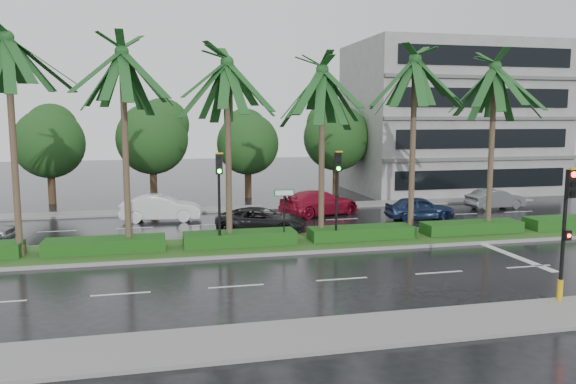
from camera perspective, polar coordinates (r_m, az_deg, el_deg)
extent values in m
plane|color=black|center=(26.07, 2.00, -5.82)|extent=(120.00, 120.00, 0.00)
cube|color=gray|center=(16.83, 11.28, -13.35)|extent=(40.00, 2.40, 0.12)
cube|color=gray|center=(37.56, -2.75, -1.61)|extent=(40.00, 2.00, 0.12)
cube|color=gray|center=(27.00, 1.45, -5.20)|extent=(36.00, 4.00, 0.14)
cube|color=#25521B|center=(26.98, 1.45, -5.05)|extent=(35.60, 3.70, 0.02)
cube|color=#184B15|center=(26.20, -18.06, -5.11)|extent=(5.20, 1.40, 0.60)
cube|color=#184B15|center=(26.34, -4.90, -4.70)|extent=(5.20, 1.40, 0.60)
cube|color=#184B15|center=(27.80, 7.46, -4.09)|extent=(5.20, 1.40, 0.60)
cube|color=#184B15|center=(30.40, 18.14, -3.40)|extent=(5.20, 1.40, 0.60)
cube|color=#184B15|center=(33.87, 26.87, -2.76)|extent=(5.20, 1.40, 0.60)
cube|color=silver|center=(32.51, -22.40, -3.70)|extent=(2.00, 0.12, 0.01)
cube|color=silver|center=(20.45, -16.63, -9.89)|extent=(2.00, 0.12, 0.01)
cube|color=silver|center=(32.09, -15.33, -3.54)|extent=(2.00, 0.12, 0.01)
cube|color=silver|center=(20.56, -5.28, -9.50)|extent=(2.00, 0.12, 0.01)
cube|color=silver|center=(32.17, -8.18, -3.32)|extent=(2.00, 0.12, 0.01)
cube|color=silver|center=(21.44, 5.50, -8.79)|extent=(2.00, 0.12, 0.01)
cube|color=silver|center=(32.73, -1.18, -3.06)|extent=(2.00, 0.12, 0.01)
cube|color=silver|center=(22.99, 15.09, -7.90)|extent=(2.00, 0.12, 0.01)
cube|color=silver|center=(33.77, 5.48, -2.76)|extent=(2.00, 0.12, 0.01)
cube|color=silver|center=(25.08, 23.24, -6.96)|extent=(2.00, 0.12, 0.01)
cube|color=silver|center=(35.23, 11.67, -2.46)|extent=(2.00, 0.12, 0.01)
cube|color=silver|center=(37.06, 17.31, -2.15)|extent=(2.00, 0.12, 0.01)
cube|color=silver|center=(39.22, 22.36, -1.86)|extent=(2.00, 0.12, 0.01)
cube|color=silver|center=(26.94, 21.59, -5.90)|extent=(0.40, 6.00, 0.01)
cylinder|color=#453B28|center=(26.20, -26.10, 3.93)|extent=(0.28, 0.28, 9.14)
cylinder|color=#453B28|center=(26.77, -25.56, -5.40)|extent=(0.40, 0.40, 0.44)
cylinder|color=#453B28|center=(25.68, -16.18, 3.84)|extent=(0.28, 0.28, 8.70)
cylinder|color=#453B28|center=(26.25, -15.85, -5.19)|extent=(0.40, 0.40, 0.44)
cylinder|color=#453B28|center=(25.64, -6.08, 3.68)|extent=(0.28, 0.28, 8.33)
cylinder|color=#453B28|center=(26.20, -5.96, -4.96)|extent=(0.40, 0.40, 0.44)
cylinder|color=#453B28|center=(26.85, 3.44, 3.65)|extent=(0.28, 0.28, 8.12)
cylinder|color=#453B28|center=(27.38, 3.38, -4.39)|extent=(0.40, 0.40, 0.44)
cylinder|color=#453B28|center=(28.08, 12.55, 4.23)|extent=(0.28, 0.28, 8.68)
cylinder|color=#453B28|center=(28.60, 12.31, -4.04)|extent=(0.40, 0.40, 0.44)
cylinder|color=#453B28|center=(30.55, 19.95, 3.99)|extent=(0.28, 0.28, 8.45)
cylinder|color=#453B28|center=(31.02, 19.62, -3.40)|extent=(0.40, 0.40, 0.44)
cylinder|color=black|center=(20.17, 26.12, -5.26)|extent=(0.12, 0.12, 3.40)
cube|color=black|center=(19.70, 26.81, 0.75)|extent=(0.30, 0.18, 0.90)
cube|color=gold|center=(19.57, 27.12, 2.11)|extent=(0.34, 0.12, 0.06)
cylinder|color=#FF0C05|center=(19.60, 27.05, 1.59)|extent=(0.18, 0.04, 0.18)
cylinder|color=black|center=(19.63, 27.00, 0.72)|extent=(0.18, 0.04, 0.18)
cylinder|color=black|center=(19.66, 26.94, -0.15)|extent=(0.18, 0.04, 0.18)
cylinder|color=gold|center=(20.50, 25.90, -8.95)|extent=(0.18, 0.18, 0.70)
cube|color=black|center=(19.96, 26.49, -3.95)|extent=(0.22, 0.16, 0.32)
cylinder|color=#FF0C05|center=(19.89, 26.66, -3.99)|extent=(0.12, 0.03, 0.12)
cylinder|color=black|center=(25.37, -6.98, -1.98)|extent=(0.12, 0.12, 3.40)
cube|color=black|center=(24.93, -7.02, 2.83)|extent=(0.30, 0.18, 0.90)
cube|color=gold|center=(24.78, -7.01, 3.92)|extent=(0.34, 0.12, 0.06)
cylinder|color=black|center=(24.81, -7.01, 3.50)|extent=(0.18, 0.04, 0.18)
cylinder|color=black|center=(24.83, -7.00, 2.81)|extent=(0.18, 0.04, 0.18)
cylinder|color=#0CE519|center=(24.86, -6.98, 2.12)|extent=(0.18, 0.04, 0.18)
cylinder|color=black|center=(26.51, 4.93, -1.55)|extent=(0.12, 0.12, 3.40)
cube|color=black|center=(26.08, 5.10, 3.06)|extent=(0.30, 0.18, 0.90)
cube|color=gold|center=(25.94, 5.20, 4.10)|extent=(0.34, 0.12, 0.06)
cylinder|color=black|center=(25.97, 5.18, 3.71)|extent=(0.18, 0.04, 0.18)
cylinder|color=black|center=(25.99, 5.17, 3.05)|extent=(0.18, 0.04, 0.18)
cylinder|color=#0CE519|center=(26.01, 5.16, 2.39)|extent=(0.18, 0.04, 0.18)
cylinder|color=black|center=(26.02, -0.40, -2.58)|extent=(0.06, 0.06, 2.60)
cube|color=#0C5926|center=(25.81, -0.39, -0.08)|extent=(0.95, 0.04, 0.30)
cube|color=white|center=(25.79, -0.38, -0.09)|extent=(0.85, 0.01, 0.22)
cylinder|color=#3D2B1B|center=(42.91, -22.87, 0.47)|extent=(0.52, 0.52, 2.37)
sphere|color=#193815|center=(42.68, -23.08, 4.57)|extent=(4.87, 4.87, 4.87)
sphere|color=#193815|center=(42.95, -23.08, 5.85)|extent=(3.65, 3.65, 3.65)
cylinder|color=#3D2B1B|center=(42.26, -13.49, 0.85)|extent=(0.52, 0.52, 2.52)
sphere|color=#193815|center=(42.02, -13.63, 5.28)|extent=(5.17, 5.17, 5.17)
sphere|color=#193815|center=(42.30, -13.67, 6.66)|extent=(3.88, 3.88, 3.88)
cylinder|color=#3D2B1B|center=(42.79, -4.07, 0.96)|extent=(0.52, 0.52, 2.27)
sphere|color=#193815|center=(42.55, -4.11, 4.91)|extent=(4.67, 4.67, 4.67)
sphere|color=#193815|center=(42.82, -4.19, 6.14)|extent=(3.50, 3.50, 3.50)
cylinder|color=#3D2B1B|center=(44.40, 4.89, 1.33)|extent=(0.52, 0.52, 2.50)
sphere|color=#193815|center=(44.17, 4.93, 5.52)|extent=(5.14, 5.14, 5.14)
sphere|color=#193815|center=(44.43, 4.83, 6.82)|extent=(3.85, 3.85, 3.85)
cylinder|color=#3D2B1B|center=(47.01, 13.04, 1.56)|extent=(0.52, 0.52, 2.58)
sphere|color=#193815|center=(46.79, 13.16, 5.64)|extent=(5.30, 5.30, 5.30)
sphere|color=#193815|center=(47.04, 13.03, 6.91)|extent=(3.98, 3.98, 3.98)
cube|color=gray|center=(48.60, 16.15, 7.21)|extent=(16.00, 10.00, 12.00)
imported|color=silver|center=(33.82, -12.78, -1.59)|extent=(1.98, 4.77, 1.53)
imported|color=black|center=(29.69, -2.72, -2.88)|extent=(3.62, 5.20, 1.32)
imported|color=maroon|center=(35.03, 3.21, -1.10)|extent=(3.90, 5.75, 1.55)
imported|color=#182648|center=(34.35, 13.23, -1.59)|extent=(1.92, 4.17, 1.38)
imported|color=#575B5C|center=(39.91, 20.33, -0.66)|extent=(1.84, 4.15, 1.32)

